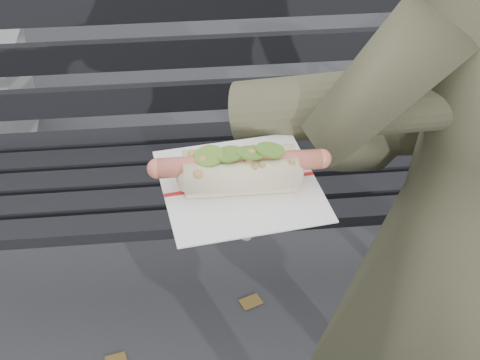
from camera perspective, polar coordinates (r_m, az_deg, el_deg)
The scene contains 3 objects.
park_bench at distance 1.87m, azimuth -3.98°, elevation 3.03°, with size 1.50×0.44×0.88m.
person at distance 1.22m, azimuth 17.30°, elevation -4.51°, with size 0.58×0.38×1.59m, color #42412C.
held_hotdog at distance 0.97m, azimuth 10.52°, elevation 4.72°, with size 0.62×0.32×0.20m.
Camera 1 is at (0.06, -0.71, 1.58)m, focal length 55.00 mm.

